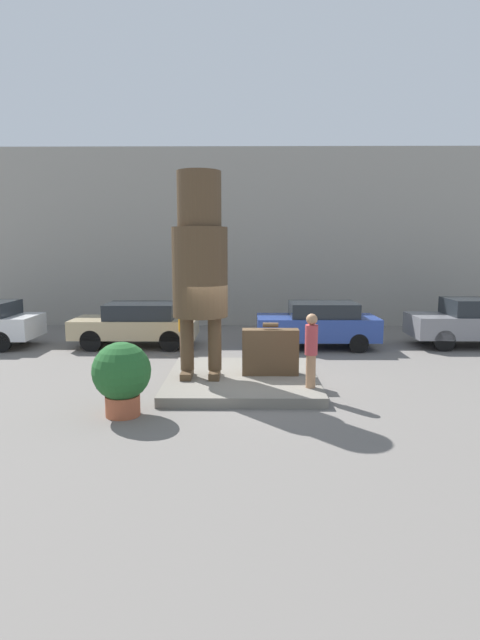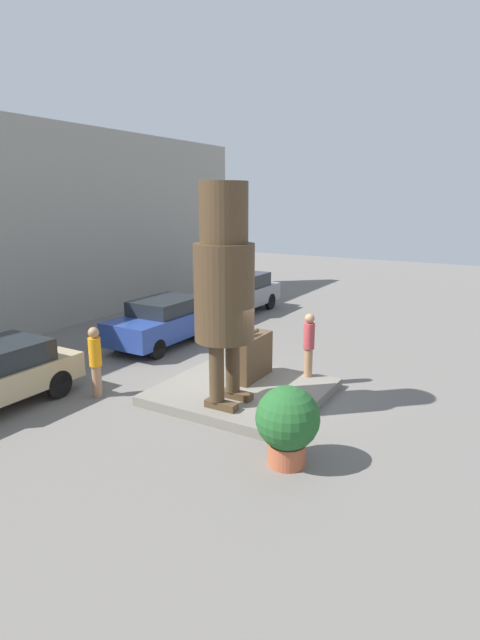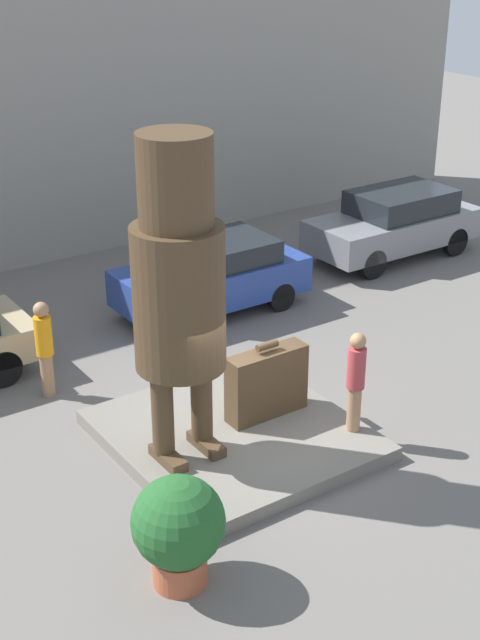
% 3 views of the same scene
% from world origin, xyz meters
% --- Properties ---
extents(ground_plane, '(60.00, 60.00, 0.00)m').
position_xyz_m(ground_plane, '(0.00, 0.00, 0.00)').
color(ground_plane, slate).
extents(pedestal, '(3.69, 3.89, 0.23)m').
position_xyz_m(pedestal, '(0.00, 0.00, 0.12)').
color(pedestal, slate).
rests_on(pedestal, ground_plane).
extents(statue_figure, '(1.33, 1.33, 4.92)m').
position_xyz_m(statue_figure, '(-1.01, -0.14, 3.11)').
color(statue_figure, '#4C3823').
rests_on(statue_figure, pedestal).
extents(giant_suitcase, '(1.40, 0.40, 1.32)m').
position_xyz_m(giant_suitcase, '(0.70, 0.08, 0.81)').
color(giant_suitcase, '#4C3823').
rests_on(giant_suitcase, pedestal).
extents(tourist, '(0.29, 0.29, 1.70)m').
position_xyz_m(tourist, '(1.57, -1.09, 1.16)').
color(tourist, '#A87A56').
rests_on(tourist, pedestal).
extents(parked_car_blue, '(4.02, 1.80, 1.55)m').
position_xyz_m(parked_car_blue, '(2.54, 4.54, 0.82)').
color(parked_car_blue, '#284293').
rests_on(parked_car_blue, ground_plane).
extents(parked_car_grey, '(4.38, 1.83, 1.65)m').
position_xyz_m(parked_car_grey, '(8.02, 4.82, 0.88)').
color(parked_car_grey, gray).
rests_on(parked_car_grey, ground_plane).
extents(planter_pot, '(1.18, 1.18, 1.52)m').
position_xyz_m(planter_pot, '(-2.41, -2.36, 0.85)').
color(planter_pot, '#AD5638').
rests_on(planter_pot, ground_plane).
extents(worker_hivis, '(0.30, 0.30, 1.78)m').
position_xyz_m(worker_hivis, '(-1.84, 3.09, 0.97)').
color(worker_hivis, '#A87A56').
rests_on(worker_hivis, ground_plane).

